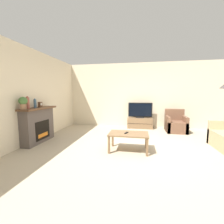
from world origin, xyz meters
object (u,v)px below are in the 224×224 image
object	(u,v)px
fireplace	(38,125)
mantel_vase_left	(28,103)
tv_stand	(140,123)
mantel_clock	(40,104)
coffee_table	(129,135)
mantel_vase_centre_left	(35,103)
potted_plant	(23,102)
armchair	(176,124)
remote	(126,133)
tv	(140,111)

from	to	relation	value
fireplace	mantel_vase_left	world-z (taller)	mantel_vase_left
mantel_vase_left	tv_stand	bearing A→B (deg)	43.57
mantel_clock	coffee_table	bearing A→B (deg)	-7.15
fireplace	mantel_vase_centre_left	bearing A→B (deg)	-79.94
fireplace	mantel_clock	world-z (taller)	mantel_clock
fireplace	mantel_clock	xyz separation A→B (m)	(0.02, 0.12, 0.58)
tv_stand	mantel_vase_centre_left	bearing A→B (deg)	-139.45
mantel_vase_left	potted_plant	bearing A→B (deg)	-90.00
potted_plant	armchair	distance (m)	5.03
mantel_vase_centre_left	armchair	bearing A→B (deg)	26.64
mantel_clock	remote	size ratio (longest dim) A/B	0.97
mantel_vase_left	armchair	distance (m)	4.95
fireplace	remote	xyz separation A→B (m)	(2.59, -0.22, -0.07)
fireplace	mantel_vase_left	distance (m)	0.76
remote	tv	bearing A→B (deg)	100.75
coffee_table	tv_stand	bearing A→B (deg)	83.71
mantel_vase_left	potted_plant	xyz separation A→B (m)	(-0.00, -0.16, 0.02)
mantel_clock	tv	distance (m)	3.72
mantel_vase_left	armchair	world-z (taller)	mantel_vase_left
fireplace	mantel_vase_centre_left	xyz separation A→B (m)	(0.02, -0.09, 0.62)
tv	mantel_vase_centre_left	bearing A→B (deg)	-139.48
mantel_vase_left	tv	bearing A→B (deg)	43.55
mantel_vase_left	potted_plant	distance (m)	0.16
potted_plant	coffee_table	size ratio (longest dim) A/B	0.33
mantel_vase_centre_left	remote	size ratio (longest dim) A/B	1.67
fireplace	tv	world-z (taller)	tv
mantel_vase_centre_left	tv_stand	size ratio (longest dim) A/B	0.25
mantel_vase_centre_left	tv_stand	distance (m)	3.95
tv_stand	fireplace	bearing A→B (deg)	-140.69
potted_plant	coffee_table	xyz separation A→B (m)	(2.63, 0.32, -0.81)
mantel_clock	armchair	world-z (taller)	mantel_clock
mantel_vase_centre_left	remote	distance (m)	2.67
armchair	potted_plant	bearing A→B (deg)	-148.85
fireplace	mantel_vase_left	size ratio (longest dim) A/B	3.77
tv	armchair	bearing A→B (deg)	-15.82
fireplace	coffee_table	size ratio (longest dim) A/B	1.29
mantel_vase_centre_left	potted_plant	world-z (taller)	potted_plant
tv_stand	tv	size ratio (longest dim) A/B	1.05
mantel_clock	potted_plant	bearing A→B (deg)	-90.07
mantel_vase_centre_left	coffee_table	world-z (taller)	mantel_vase_centre_left
mantel_vase_centre_left	remote	bearing A→B (deg)	-2.73
tv_stand	coffee_table	bearing A→B (deg)	-96.29
mantel_clock	potted_plant	distance (m)	0.66
mantel_vase_centre_left	tv_stand	bearing A→B (deg)	40.55
mantel_vase_left	coffee_table	world-z (taller)	mantel_vase_left
potted_plant	tv	distance (m)	4.16
fireplace	armchair	xyz separation A→B (m)	(4.24, 2.03, -0.25)
remote	mantel_clock	bearing A→B (deg)	-169.37
mantel_vase_left	mantel_vase_centre_left	world-z (taller)	mantel_vase_left
coffee_table	tv	bearing A→B (deg)	83.70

